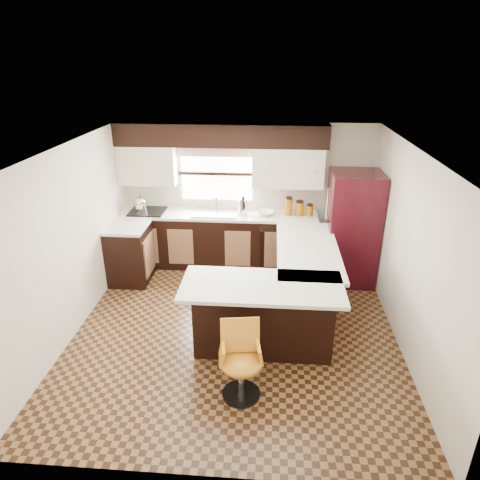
# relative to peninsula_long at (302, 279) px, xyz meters

# --- Properties ---
(floor) EXTENTS (4.40, 4.40, 0.00)m
(floor) POSITION_rel_peninsula_long_xyz_m (-0.90, -0.62, -0.45)
(floor) COLOR #49301A
(floor) RESTS_ON ground
(ceiling) EXTENTS (4.40, 4.40, 0.00)m
(ceiling) POSITION_rel_peninsula_long_xyz_m (-0.90, -0.62, 1.95)
(ceiling) COLOR silver
(ceiling) RESTS_ON wall_back
(wall_back) EXTENTS (4.40, 0.00, 4.40)m
(wall_back) POSITION_rel_peninsula_long_xyz_m (-0.90, 1.58, 0.75)
(wall_back) COLOR beige
(wall_back) RESTS_ON floor
(wall_front) EXTENTS (4.40, 0.00, 4.40)m
(wall_front) POSITION_rel_peninsula_long_xyz_m (-0.90, -2.83, 0.75)
(wall_front) COLOR beige
(wall_front) RESTS_ON floor
(wall_left) EXTENTS (0.00, 4.40, 4.40)m
(wall_left) POSITION_rel_peninsula_long_xyz_m (-3.00, -0.62, 0.75)
(wall_left) COLOR beige
(wall_left) RESTS_ON floor
(wall_right) EXTENTS (0.00, 4.40, 4.40)m
(wall_right) POSITION_rel_peninsula_long_xyz_m (1.20, -0.62, 0.75)
(wall_right) COLOR beige
(wall_right) RESTS_ON floor
(base_cab_back) EXTENTS (3.30, 0.60, 0.90)m
(base_cab_back) POSITION_rel_peninsula_long_xyz_m (-1.35, 1.28, 0.00)
(base_cab_back) COLOR black
(base_cab_back) RESTS_ON floor
(base_cab_left) EXTENTS (0.60, 0.70, 0.90)m
(base_cab_left) POSITION_rel_peninsula_long_xyz_m (-2.70, 0.62, 0.00)
(base_cab_left) COLOR black
(base_cab_left) RESTS_ON floor
(counter_back) EXTENTS (3.30, 0.60, 0.04)m
(counter_back) POSITION_rel_peninsula_long_xyz_m (-1.35, 1.28, 0.47)
(counter_back) COLOR silver
(counter_back) RESTS_ON base_cab_back
(counter_left) EXTENTS (0.60, 0.70, 0.04)m
(counter_left) POSITION_rel_peninsula_long_xyz_m (-2.70, 0.62, 0.47)
(counter_left) COLOR silver
(counter_left) RESTS_ON base_cab_left
(soffit) EXTENTS (3.40, 0.35, 0.36)m
(soffit) POSITION_rel_peninsula_long_xyz_m (-1.30, 1.40, 1.77)
(soffit) COLOR black
(soffit) RESTS_ON wall_back
(upper_cab_left) EXTENTS (0.94, 0.35, 0.64)m
(upper_cab_left) POSITION_rel_peninsula_long_xyz_m (-2.52, 1.40, 1.27)
(upper_cab_left) COLOR beige
(upper_cab_left) RESTS_ON wall_back
(upper_cab_right) EXTENTS (1.14, 0.35, 0.64)m
(upper_cab_right) POSITION_rel_peninsula_long_xyz_m (-0.22, 1.40, 1.27)
(upper_cab_right) COLOR beige
(upper_cab_right) RESTS_ON wall_back
(window_pane) EXTENTS (1.20, 0.02, 0.90)m
(window_pane) POSITION_rel_peninsula_long_xyz_m (-1.40, 1.56, 1.10)
(window_pane) COLOR white
(window_pane) RESTS_ON wall_back
(valance) EXTENTS (1.30, 0.06, 0.18)m
(valance) POSITION_rel_peninsula_long_xyz_m (-1.40, 1.52, 1.49)
(valance) COLOR #D19B93
(valance) RESTS_ON wall_back
(sink) EXTENTS (0.75, 0.45, 0.03)m
(sink) POSITION_rel_peninsula_long_xyz_m (-1.40, 1.25, 0.51)
(sink) COLOR #B2B2B7
(sink) RESTS_ON counter_back
(dishwasher) EXTENTS (0.58, 0.03, 0.78)m
(dishwasher) POSITION_rel_peninsula_long_xyz_m (-0.35, 0.99, -0.02)
(dishwasher) COLOR black
(dishwasher) RESTS_ON floor
(cooktop) EXTENTS (0.58, 0.50, 0.02)m
(cooktop) POSITION_rel_peninsula_long_xyz_m (-2.55, 1.25, 0.51)
(cooktop) COLOR black
(cooktop) RESTS_ON counter_back
(peninsula_long) EXTENTS (0.60, 1.95, 0.90)m
(peninsula_long) POSITION_rel_peninsula_long_xyz_m (0.00, 0.00, 0.00)
(peninsula_long) COLOR black
(peninsula_long) RESTS_ON floor
(peninsula_return) EXTENTS (1.65, 0.60, 0.90)m
(peninsula_return) POSITION_rel_peninsula_long_xyz_m (-0.53, -0.97, 0.00)
(peninsula_return) COLOR black
(peninsula_return) RESTS_ON floor
(counter_pen_long) EXTENTS (0.84, 1.95, 0.04)m
(counter_pen_long) POSITION_rel_peninsula_long_xyz_m (0.05, 0.00, 0.47)
(counter_pen_long) COLOR silver
(counter_pen_long) RESTS_ON peninsula_long
(counter_pen_return) EXTENTS (1.89, 0.84, 0.04)m
(counter_pen_return) POSITION_rel_peninsula_long_xyz_m (-0.55, -1.06, 0.47)
(counter_pen_return) COLOR silver
(counter_pen_return) RESTS_ON peninsula_return
(refrigerator) EXTENTS (0.76, 0.73, 1.78)m
(refrigerator) POSITION_rel_peninsula_long_xyz_m (0.80, 0.90, 0.44)
(refrigerator) COLOR black
(refrigerator) RESTS_ON floor
(bar_chair) EXTENTS (0.51, 0.51, 0.85)m
(bar_chair) POSITION_rel_peninsula_long_xyz_m (-0.73, -1.83, -0.02)
(bar_chair) COLOR orange
(bar_chair) RESTS_ON floor
(kettle) EXTENTS (0.19, 0.19, 0.26)m
(kettle) POSITION_rel_peninsula_long_xyz_m (-2.65, 1.26, 0.65)
(kettle) COLOR silver
(kettle) RESTS_ON cooktop
(percolator) EXTENTS (0.15, 0.15, 0.27)m
(percolator) POSITION_rel_peninsula_long_xyz_m (-0.93, 1.28, 0.63)
(percolator) COLOR silver
(percolator) RESTS_ON counter_back
(mixing_bowl) EXTENTS (0.28, 0.28, 0.07)m
(mixing_bowl) POSITION_rel_peninsula_long_xyz_m (-0.57, 1.28, 0.53)
(mixing_bowl) COLOR white
(mixing_bowl) RESTS_ON counter_back
(canister_large) EXTENTS (0.13, 0.13, 0.28)m
(canister_large) POSITION_rel_peninsula_long_xyz_m (-0.19, 1.30, 0.64)
(canister_large) COLOR #8E5A09
(canister_large) RESTS_ON counter_back
(canister_med) EXTENTS (0.14, 0.14, 0.22)m
(canister_med) POSITION_rel_peninsula_long_xyz_m (-0.01, 1.30, 0.61)
(canister_med) COLOR #8E5A09
(canister_med) RESTS_ON counter_back
(canister_small) EXTENTS (0.12, 0.12, 0.17)m
(canister_small) POSITION_rel_peninsula_long_xyz_m (0.16, 1.30, 0.58)
(canister_small) COLOR #8E5A09
(canister_small) RESTS_ON counter_back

